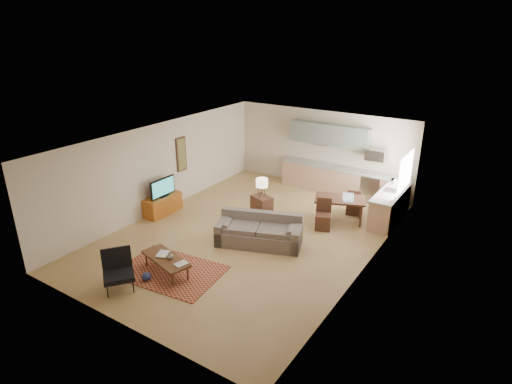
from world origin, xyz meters
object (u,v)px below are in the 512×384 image
Objects in this scene: armchair at (118,272)px; tv_credenza at (163,205)px; dining_table at (339,210)px; coffee_table at (166,265)px; console_table at (262,208)px; sofa at (259,231)px.

armchair is 3.99m from tv_credenza.
tv_credenza is (-2.04, 3.42, -0.14)m from armchair.
coffee_table is at bearing -136.40° from dining_table.
tv_credenza is at bearing -133.57° from console_table.
sofa is at bearing -137.19° from dining_table.
coffee_table is 0.96× the size of dining_table.
armchair is 0.60× the size of dining_table.
dining_table is at bearing 44.09° from sofa.
tv_credenza is (-3.51, 0.06, -0.11)m from sofa.
coffee_table is at bearing -134.28° from sofa.
armchair reaches higher than dining_table.
coffee_table is 5.31m from dining_table.
coffee_table is at bearing -73.38° from console_table.
sofa is at bearing -1.04° from tv_credenza.
tv_credenza is at bearing -174.30° from dining_table.
console_table is (0.69, 4.73, -0.07)m from armchair.
coffee_table is 1.12m from armchair.
dining_table is (1.19, 2.47, -0.04)m from sofa.
coffee_table is 1.10× the size of tv_credenza.
console_table is at bearing 101.03° from coffee_table.
dining_table is (4.70, 2.41, 0.07)m from tv_credenza.
armchair is at bearing -133.77° from sofa.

